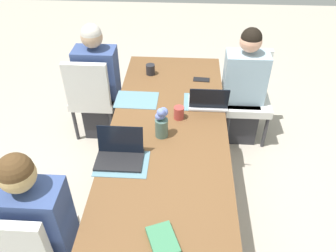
# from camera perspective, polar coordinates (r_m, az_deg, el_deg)

# --- Properties ---
(ground_plane) EXTENTS (10.00, 10.00, 0.00)m
(ground_plane) POSITION_cam_1_polar(r_m,az_deg,el_deg) (3.08, 0.00, -11.39)
(ground_plane) COLOR #B2A899
(dining_table) EXTENTS (2.39, 0.90, 0.73)m
(dining_table) POSITION_cam_1_polar(r_m,az_deg,el_deg) (2.61, 0.00, -2.05)
(dining_table) COLOR brown
(dining_table) RESTS_ON ground_plane
(chair_near_left_near) EXTENTS (0.44, 0.44, 0.90)m
(chair_near_left_near) POSITION_cam_1_polar(r_m,az_deg,el_deg) (3.48, -12.67, 5.29)
(chair_near_left_near) COLOR silver
(chair_near_left_near) RESTS_ON ground_plane
(person_near_left_near) EXTENTS (0.36, 0.40, 1.19)m
(person_near_left_near) POSITION_cam_1_polar(r_m,az_deg,el_deg) (3.51, -11.50, 6.32)
(person_near_left_near) COLOR #2D2D33
(person_near_left_near) RESTS_ON ground_plane
(chair_far_left_mid) EXTENTS (0.44, 0.44, 0.90)m
(chair_far_left_mid) POSITION_cam_1_polar(r_m,az_deg,el_deg) (3.53, 13.21, 5.75)
(chair_far_left_mid) COLOR silver
(chair_far_left_mid) RESTS_ON ground_plane
(person_far_left_mid) EXTENTS (0.36, 0.40, 1.19)m
(person_far_left_mid) POSITION_cam_1_polar(r_m,az_deg,el_deg) (3.44, 12.44, 5.51)
(person_far_left_mid) COLOR #2D2D33
(person_far_left_mid) RESTS_ON ground_plane
(chair_near_left_far) EXTENTS (0.44, 0.44, 0.90)m
(chair_near_left_far) POSITION_cam_1_polar(r_m,az_deg,el_deg) (2.34, -22.44, -18.45)
(chair_near_left_far) COLOR silver
(chair_near_left_far) RESTS_ON ground_plane
(person_near_left_far) EXTENTS (0.36, 0.40, 1.19)m
(person_near_left_far) POSITION_cam_1_polar(r_m,az_deg,el_deg) (2.34, -20.55, -16.82)
(person_near_left_far) COLOR #2D2D33
(person_near_left_far) RESTS_ON ground_plane
(flower_vase) EXTENTS (0.10, 0.10, 0.25)m
(flower_vase) POSITION_cam_1_polar(r_m,az_deg,el_deg) (2.44, -1.10, 0.75)
(flower_vase) COLOR #4C6B60
(flower_vase) RESTS_ON dining_table
(placemat_near_left_near) EXTENTS (0.27, 0.36, 0.00)m
(placemat_near_left_near) POSITION_cam_1_polar(r_m,az_deg,el_deg) (2.91, -5.30, 4.42)
(placemat_near_left_near) COLOR slate
(placemat_near_left_near) RESTS_ON dining_table
(placemat_far_left_mid) EXTENTS (0.26, 0.36, 0.00)m
(placemat_far_left_mid) POSITION_cam_1_polar(r_m,az_deg,el_deg) (2.88, 6.28, 4.00)
(placemat_far_left_mid) COLOR slate
(placemat_far_left_mid) RESTS_ON dining_table
(placemat_near_left_far) EXTENTS (0.26, 0.36, 0.00)m
(placemat_near_left_far) POSITION_cam_1_polar(r_m,az_deg,el_deg) (2.33, -7.77, -6.27)
(placemat_near_left_far) COLOR slate
(placemat_near_left_far) RESTS_ON dining_table
(laptop_near_left_far) EXTENTS (0.22, 0.32, 0.21)m
(laptop_near_left_far) POSITION_cam_1_polar(r_m,az_deg,el_deg) (2.34, -8.13, -4.60)
(laptop_near_left_far) COLOR black
(laptop_near_left_far) RESTS_ON dining_table
(laptop_far_left_mid) EXTENTS (0.22, 0.32, 0.21)m
(laptop_far_left_mid) POSITION_cam_1_polar(r_m,az_deg,el_deg) (2.81, 6.78, 4.06)
(laptop_far_left_mid) COLOR silver
(laptop_far_left_mid) RESTS_ON dining_table
(coffee_mug_near_left) EXTENTS (0.09, 0.09, 0.10)m
(coffee_mug_near_left) POSITION_cam_1_polar(r_m,az_deg,el_deg) (3.25, -2.97, 9.49)
(coffee_mug_near_left) COLOR #232328
(coffee_mug_near_left) RESTS_ON dining_table
(coffee_mug_near_right) EXTENTS (0.08, 0.08, 0.10)m
(coffee_mug_near_right) POSITION_cam_1_polar(r_m,az_deg,el_deg) (2.66, 1.85, 2.25)
(coffee_mug_near_right) COLOR #AD3D38
(coffee_mug_near_right) RESTS_ON dining_table
(book_red_cover) EXTENTS (0.24, 0.21, 0.03)m
(book_red_cover) POSITION_cam_1_polar(r_m,az_deg,el_deg) (1.92, -0.88, -18.68)
(book_red_cover) COLOR #3D7F56
(book_red_cover) RESTS_ON dining_table
(phone_black) EXTENTS (0.08, 0.15, 0.01)m
(phone_black) POSITION_cam_1_polar(r_m,az_deg,el_deg) (3.19, 5.65, 7.79)
(phone_black) COLOR black
(phone_black) RESTS_ON dining_table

